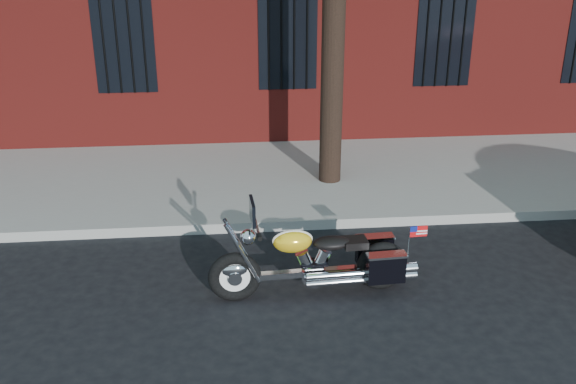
{
  "coord_description": "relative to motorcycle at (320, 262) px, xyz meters",
  "views": [
    {
      "loc": [
        -1.13,
        -7.0,
        4.02
      ],
      "look_at": [
        -0.4,
        0.8,
        0.81
      ],
      "focal_mm": 40.0,
      "sensor_mm": 36.0,
      "label": 1
    }
  ],
  "objects": [
    {
      "name": "sidewalk",
      "position": [
        0.14,
        3.71,
        -0.35
      ],
      "size": [
        40.0,
        3.6,
        0.15
      ],
      "primitive_type": "cube",
      "color": "gray",
      "rests_on": "ground"
    },
    {
      "name": "curb",
      "position": [
        0.14,
        1.83,
        -0.35
      ],
      "size": [
        40.0,
        0.16,
        0.15
      ],
      "primitive_type": "cube",
      "color": "gray",
      "rests_on": "ground"
    },
    {
      "name": "motorcycle",
      "position": [
        0.0,
        0.0,
        0.0
      ],
      "size": [
        2.5,
        0.77,
        1.25
      ],
      "rotation": [
        0.0,
        0.0,
        0.06
      ],
      "color": "black",
      "rests_on": "ground"
    },
    {
      "name": "ground",
      "position": [
        0.14,
        0.45,
        -0.42
      ],
      "size": [
        120.0,
        120.0,
        0.0
      ],
      "primitive_type": "plane",
      "color": "black",
      "rests_on": "ground"
    }
  ]
}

